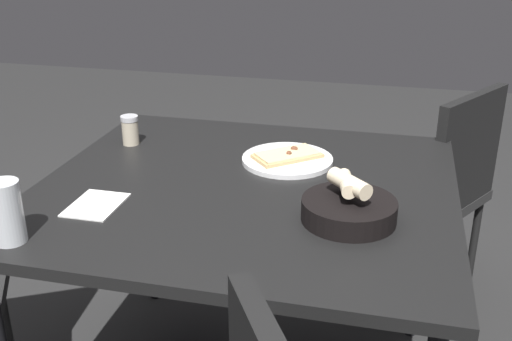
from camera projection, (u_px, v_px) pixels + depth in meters
The scene contains 7 objects.
dining_table at pixel (246, 204), 1.68m from camera, with size 1.03×1.12×0.74m.
pizza_plate at pixel (287, 159), 1.81m from camera, with size 0.27×0.27×0.04m.
bread_basket at pixel (349, 207), 1.46m from camera, with size 0.23×0.23×0.12m.
beer_glass at pixel (7, 215), 1.35m from camera, with size 0.07×0.07×0.15m.
pepper_shaker at pixel (130, 132), 1.94m from camera, with size 0.05×0.05×0.09m.
napkin at pixel (96, 205), 1.54m from camera, with size 0.16×0.12×0.00m.
chair_spare at pixel (433, 183), 2.28m from camera, with size 0.60×0.60×0.86m.
Camera 1 is at (-1.47, -0.38, 1.42)m, focal length 42.98 mm.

